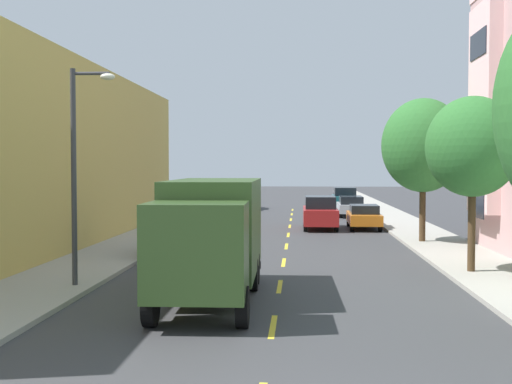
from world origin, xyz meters
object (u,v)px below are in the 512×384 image
at_px(street_lamp, 79,159).
at_px(moving_red_sedan, 320,212).
at_px(parked_wagon_silver, 351,206).
at_px(parked_suv_teal, 345,199).
at_px(street_tree_second, 473,147).
at_px(parked_suv_sky, 242,198).
at_px(street_tree_third, 423,146).
at_px(parked_sedan_orange, 364,216).
at_px(parked_suv_navy, 178,231).
at_px(delivery_box_truck, 212,232).

distance_m(street_lamp, moving_red_sedan, 21.00).
xyz_separation_m(parked_wagon_silver, parked_suv_teal, (-0.00, 6.38, 0.18)).
bearing_deg(moving_red_sedan, street_tree_second, -73.88).
bearing_deg(parked_wagon_silver, moving_red_sedan, -104.61).
distance_m(parked_suv_sky, parked_suv_teal, 8.75).
bearing_deg(street_lamp, parked_suv_teal, 73.82).
height_order(street_tree_third, parked_sedan_orange, street_tree_third).
bearing_deg(parked_sedan_orange, parked_suv_teal, 90.14).
xyz_separation_m(parked_suv_navy, parked_suv_teal, (8.75, 27.74, 0.00)).
height_order(parked_suv_teal, parked_sedan_orange, parked_suv_teal).
height_order(parked_suv_navy, parked_suv_teal, same).
bearing_deg(moving_red_sedan, street_lamp, -111.85).
bearing_deg(street_lamp, parked_suv_navy, 78.73).
height_order(street_tree_second, parked_sedan_orange, street_tree_second).
bearing_deg(parked_suv_sky, moving_red_sedan, -70.70).
bearing_deg(delivery_box_truck, parked_suv_teal, 80.48).
height_order(street_tree_second, parked_suv_teal, street_tree_second).
height_order(street_tree_second, parked_suv_navy, street_tree_second).
height_order(street_lamp, parked_wagon_silver, street_lamp).
bearing_deg(parked_suv_sky, parked_suv_teal, -9.10).
bearing_deg(street_tree_third, moving_red_sedan, 123.03).
relative_size(street_lamp, parked_sedan_orange, 1.42).
bearing_deg(parked_suv_navy, parked_sedan_orange, 53.39).
relative_size(delivery_box_truck, moving_red_sedan, 1.60).
height_order(parked_suv_sky, moving_red_sedan, same).
xyz_separation_m(delivery_box_truck, parked_suv_sky, (-2.51, 37.93, -0.89)).
relative_size(street_tree_second, delivery_box_truck, 0.77).
distance_m(parked_wagon_silver, moving_red_sedan, 10.02).
bearing_deg(parked_wagon_silver, parked_sedan_orange, -89.78).
xyz_separation_m(street_tree_third, delivery_box_truck, (-8.20, -13.41, -2.78)).
bearing_deg(parked_suv_teal, delivery_box_truck, -99.52).
bearing_deg(parked_suv_sky, delivery_box_truck, -86.22).
xyz_separation_m(street_tree_second, moving_red_sedan, (-4.60, 15.91, -3.35)).
xyz_separation_m(delivery_box_truck, parked_suv_navy, (-2.62, 8.81, -0.89)).
bearing_deg(moving_red_sedan, parked_wagon_silver, 75.39).
distance_m(delivery_box_truck, moving_red_sedan, 20.82).
bearing_deg(street_tree_second, parked_suv_sky, 107.80).
height_order(street_tree_third, delivery_box_truck, street_tree_third).
bearing_deg(parked_wagon_silver, street_tree_third, -82.95).
xyz_separation_m(delivery_box_truck, parked_suv_teal, (6.13, 36.55, -0.89)).
bearing_deg(street_tree_third, parked_wagon_silver, 97.05).
xyz_separation_m(parked_wagon_silver, moving_red_sedan, (-2.53, -9.69, 0.18)).
bearing_deg(parked_suv_sky, parked_suv_navy, -90.21).
distance_m(parked_suv_navy, parked_sedan_orange, 14.73).
bearing_deg(moving_red_sedan, parked_sedan_orange, 3.25).
bearing_deg(parked_sedan_orange, moving_red_sedan, -176.75).
height_order(delivery_box_truck, parked_suv_teal, delivery_box_truck).
bearing_deg(street_lamp, moving_red_sedan, 68.15).
xyz_separation_m(parked_suv_teal, parked_sedan_orange, (0.04, -15.92, -0.24)).
relative_size(street_tree_third, parked_suv_teal, 1.40).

